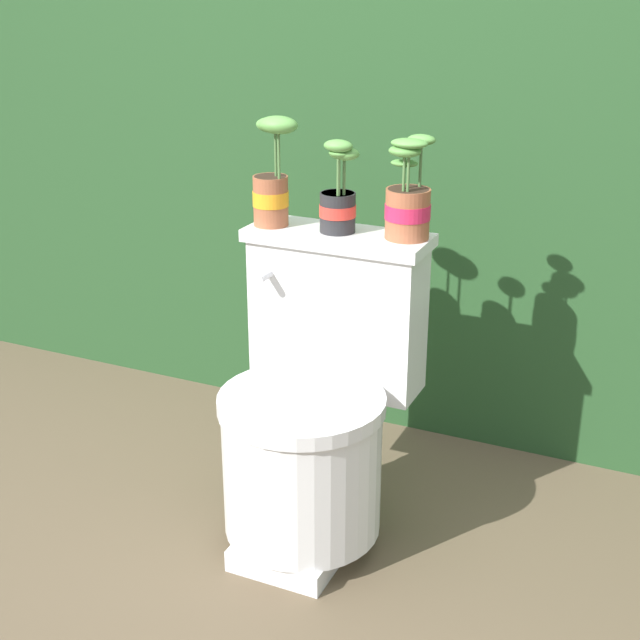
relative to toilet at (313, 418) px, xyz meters
The scene contains 6 objects.
ground_plane 0.34m from the toilet, 129.45° to the right, with size 12.00×12.00×0.00m, color brown.
hedge_backdrop 1.19m from the toilet, 92.39° to the left, with size 3.75×0.94×1.56m.
toilet is the anchor object (origin of this frame).
potted_plant_left 0.60m from the toilet, 142.23° to the left, with size 0.13×0.10×0.27m.
potted_plant_midleft 0.54m from the toilet, 89.16° to the left, with size 0.10×0.10×0.23m.
potted_plant_middle 0.58m from the toilet, 43.56° to the left, with size 0.11×0.11×0.24m.
Camera 1 is at (0.88, -1.73, 1.38)m, focal length 50.00 mm.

